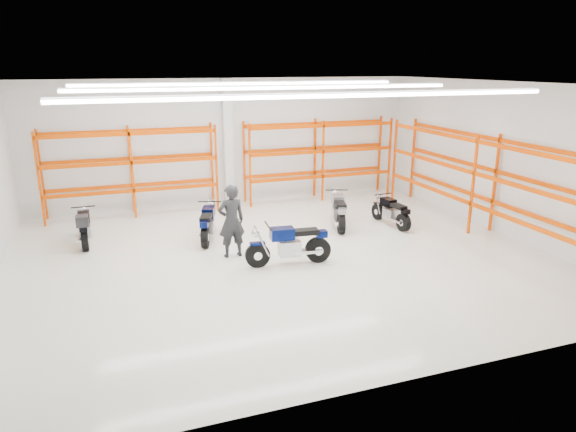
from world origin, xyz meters
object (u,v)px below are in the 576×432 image
object	(u,v)px
motorcycle_back_a	(84,228)
motorcycle_back_c	(339,212)
motorcycle_back_d	(392,213)
standing_man	(231,221)
structural_column	(228,143)
motorcycle_back_b	(208,224)
motorcycle_main	(292,245)

from	to	relation	value
motorcycle_back_a	motorcycle_back_c	xyz separation A→B (m)	(7.52, -0.85, -0.01)
motorcycle_back_d	standing_man	xyz separation A→B (m)	(-5.41, -0.93, 0.54)
motorcycle_back_c	motorcycle_back_d	bearing A→B (deg)	-16.46
motorcycle_back_a	structural_column	xyz separation A→B (m)	(4.92, 3.07, 1.74)
motorcycle_back_a	motorcycle_back_b	xyz separation A→B (m)	(3.39, -0.74, -0.03)
motorcycle_back_b	structural_column	size ratio (longest dim) A/B	0.45
motorcycle_main	motorcycle_back_b	xyz separation A→B (m)	(-1.69, 2.59, -0.04)
motorcycle_main	motorcycle_back_d	xyz separation A→B (m)	(4.08, 2.00, -0.07)
standing_man	motorcycle_back_a	bearing A→B (deg)	-35.70
motorcycle_back_a	motorcycle_back_d	bearing A→B (deg)	-8.31
structural_column	standing_man	bearing A→B (deg)	-102.43
motorcycle_back_b	motorcycle_back_d	world-z (taller)	motorcycle_back_b
standing_man	motorcycle_back_c	bearing A→B (deg)	-164.03
motorcycle_back_d	standing_man	bearing A→B (deg)	-170.27
motorcycle_back_b	standing_man	size ratio (longest dim) A/B	1.03
standing_man	structural_column	xyz separation A→B (m)	(1.18, 5.33, 1.26)
motorcycle_back_c	structural_column	xyz separation A→B (m)	(-2.60, 3.92, 1.75)
motorcycle_back_b	standing_man	bearing A→B (deg)	-76.64
motorcycle_back_b	motorcycle_main	bearing A→B (deg)	-56.96
motorcycle_back_b	motorcycle_back_c	distance (m)	4.13
motorcycle_back_b	structural_column	xyz separation A→B (m)	(1.54, 3.81, 1.77)
motorcycle_main	standing_man	bearing A→B (deg)	141.04
motorcycle_back_c	motorcycle_main	bearing A→B (deg)	-134.56
motorcycle_back_b	structural_column	bearing A→B (deg)	68.04
standing_man	motorcycle_main	bearing A→B (deg)	136.49
standing_man	motorcycle_back_b	bearing A→B (deg)	-81.20
motorcycle_back_d	motorcycle_main	bearing A→B (deg)	-153.91
motorcycle_back_d	structural_column	xyz separation A→B (m)	(-4.23, 4.41, 1.81)
motorcycle_main	structural_column	distance (m)	6.64
motorcycle_back_d	standing_man	world-z (taller)	standing_man
motorcycle_back_b	structural_column	world-z (taller)	structural_column
motorcycle_back_d	structural_column	size ratio (longest dim) A/B	0.43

